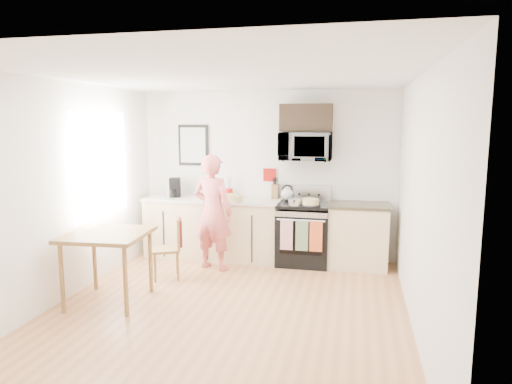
% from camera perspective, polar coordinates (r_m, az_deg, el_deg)
% --- Properties ---
extents(floor, '(4.60, 4.60, 0.00)m').
position_cam_1_polar(floor, '(5.32, -3.71, -14.70)').
color(floor, '#AD7243').
rests_on(floor, ground).
extents(back_wall, '(4.00, 0.04, 2.60)m').
position_cam_1_polar(back_wall, '(7.17, 1.34, 2.19)').
color(back_wall, white).
rests_on(back_wall, floor).
extents(front_wall, '(4.00, 0.04, 2.60)m').
position_cam_1_polar(front_wall, '(2.88, -17.03, -8.12)').
color(front_wall, white).
rests_on(front_wall, floor).
extents(left_wall, '(0.04, 4.60, 2.60)m').
position_cam_1_polar(left_wall, '(5.84, -23.04, -0.00)').
color(left_wall, white).
rests_on(left_wall, floor).
extents(right_wall, '(0.04, 4.60, 2.60)m').
position_cam_1_polar(right_wall, '(4.79, 19.74, -1.58)').
color(right_wall, white).
rests_on(right_wall, floor).
extents(ceiling, '(4.00, 4.60, 0.04)m').
position_cam_1_polar(ceiling, '(4.91, -4.02, 14.37)').
color(ceiling, white).
rests_on(ceiling, back_wall).
extents(window, '(0.06, 1.40, 1.50)m').
position_cam_1_polar(window, '(6.45, -18.79, 3.23)').
color(window, silver).
rests_on(window, left_wall).
extents(cabinet_left, '(2.10, 0.60, 0.90)m').
position_cam_1_polar(cabinet_left, '(7.23, -5.40, -4.64)').
color(cabinet_left, beige).
rests_on(cabinet_left, floor).
extents(countertop_left, '(2.14, 0.64, 0.04)m').
position_cam_1_polar(countertop_left, '(7.13, -5.46, -0.96)').
color(countertop_left, beige).
rests_on(countertop_left, cabinet_left).
extents(cabinet_right, '(0.84, 0.60, 0.90)m').
position_cam_1_polar(cabinet_right, '(6.89, 12.62, -5.48)').
color(cabinet_right, beige).
rests_on(cabinet_right, floor).
extents(countertop_right, '(0.88, 0.64, 0.04)m').
position_cam_1_polar(countertop_right, '(6.79, 12.75, -1.63)').
color(countertop_right, black).
rests_on(countertop_right, cabinet_right).
extents(range, '(0.76, 0.70, 1.16)m').
position_cam_1_polar(range, '(6.91, 5.94, -5.38)').
color(range, black).
rests_on(range, floor).
extents(microwave, '(0.76, 0.51, 0.42)m').
position_cam_1_polar(microwave, '(6.82, 6.22, 5.68)').
color(microwave, '#B3B3B8').
rests_on(microwave, back_wall).
extents(upper_cabinet, '(0.76, 0.35, 0.40)m').
position_cam_1_polar(upper_cabinet, '(6.85, 6.32, 9.21)').
color(upper_cabinet, black).
rests_on(upper_cabinet, back_wall).
extents(wall_art, '(0.50, 0.04, 0.65)m').
position_cam_1_polar(wall_art, '(7.44, -7.84, 5.82)').
color(wall_art, black).
rests_on(wall_art, back_wall).
extents(wall_trivet, '(0.20, 0.02, 0.20)m').
position_cam_1_polar(wall_trivet, '(7.14, 1.71, 2.16)').
color(wall_trivet, '#AD140E').
rests_on(wall_trivet, back_wall).
extents(person, '(0.69, 0.54, 1.67)m').
position_cam_1_polar(person, '(6.58, -5.42, -2.52)').
color(person, '#DE3D46').
rests_on(person, floor).
extents(dining_table, '(0.90, 0.90, 0.84)m').
position_cam_1_polar(dining_table, '(5.62, -18.09, -5.81)').
color(dining_table, brown).
rests_on(dining_table, floor).
extents(chair, '(0.50, 0.47, 0.84)m').
position_cam_1_polar(chair, '(6.32, -10.15, -5.84)').
color(chair, brown).
rests_on(chair, floor).
extents(knife_block, '(0.11, 0.15, 0.22)m').
position_cam_1_polar(knife_block, '(7.09, 2.40, 0.10)').
color(knife_block, brown).
rests_on(knife_block, countertop_left).
extents(utensil_crock, '(0.11, 0.11, 0.34)m').
position_cam_1_polar(utensil_crock, '(7.22, -3.37, 0.42)').
color(utensil_crock, '#AD140E').
rests_on(utensil_crock, countertop_left).
extents(fruit_bowl, '(0.22, 0.22, 0.09)m').
position_cam_1_polar(fruit_bowl, '(7.09, -3.39, -0.54)').
color(fruit_bowl, white).
rests_on(fruit_bowl, countertop_left).
extents(milk_carton, '(0.12, 0.12, 0.26)m').
position_cam_1_polar(milk_carton, '(7.33, -10.56, 0.39)').
color(milk_carton, tan).
rests_on(milk_carton, countertop_left).
extents(coffee_maker, '(0.22, 0.27, 0.30)m').
position_cam_1_polar(coffee_maker, '(7.35, -10.12, 0.49)').
color(coffee_maker, black).
rests_on(coffee_maker, countertop_left).
extents(bread_bag, '(0.30, 0.25, 0.10)m').
position_cam_1_polar(bread_bag, '(6.82, -2.82, -0.79)').
color(bread_bag, tan).
rests_on(bread_bag, countertop_left).
extents(cake, '(0.30, 0.30, 0.10)m').
position_cam_1_polar(cake, '(6.62, 6.79, -1.28)').
color(cake, black).
rests_on(cake, range).
extents(kettle, '(0.19, 0.19, 0.25)m').
position_cam_1_polar(kettle, '(7.01, 3.92, -0.21)').
color(kettle, white).
rests_on(kettle, range).
extents(pot, '(0.19, 0.32, 0.09)m').
position_cam_1_polar(pot, '(6.61, 4.87, -1.27)').
color(pot, '#B3B3B8').
rests_on(pot, range).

